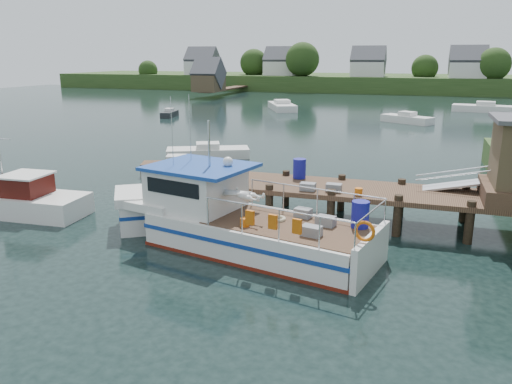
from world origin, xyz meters
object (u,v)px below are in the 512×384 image
(dock, at_px, (457,174))
(lobster_boat, at_px, (228,219))
(work_boat, at_px, (13,200))
(moored_b, at_px, (407,119))
(moored_e, at_px, (169,114))
(moored_rowboat, at_px, (177,168))
(moored_d, at_px, (282,106))
(moored_a, at_px, (208,152))
(moored_far, at_px, (485,108))

(dock, xyz_separation_m, lobster_boat, (-7.71, -4.12, -1.29))
(work_boat, bearing_deg, moored_b, 64.31)
(moored_e, bearing_deg, lobster_boat, -80.01)
(lobster_boat, height_order, moored_rowboat, lobster_boat)
(moored_b, xyz_separation_m, moored_d, (-15.46, 8.52, 0.04))
(dock, xyz_separation_m, work_boat, (-17.84, -3.54, -1.65))
(dock, bearing_deg, moored_e, 132.86)
(moored_a, bearing_deg, moored_e, 118.86)
(moored_far, xyz_separation_m, moored_e, (-34.08, -16.35, -0.12))
(moored_rowboat, bearing_deg, lobster_boat, -43.82)
(work_boat, height_order, moored_rowboat, work_boat)
(work_boat, bearing_deg, moored_d, 87.18)
(dock, bearing_deg, work_boat, -168.76)
(moored_far, height_order, moored_e, moored_far)
(work_boat, distance_m, moored_e, 35.51)
(moored_rowboat, distance_m, moored_b, 30.25)
(lobster_boat, xyz_separation_m, moored_d, (-10.54, 45.71, -0.48))
(moored_a, distance_m, moored_b, 25.69)
(moored_far, bearing_deg, moored_e, -161.54)
(moored_d, bearing_deg, moored_b, -24.48)
(moored_a, xyz_separation_m, moored_d, (-3.45, 31.23, 0.10))
(work_boat, height_order, moored_a, work_boat)
(moored_far, bearing_deg, moored_d, -175.05)
(dock, xyz_separation_m, moored_rowboat, (-14.46, 5.16, -1.82))
(lobster_boat, xyz_separation_m, moored_a, (-7.09, 14.48, -0.58))
(work_boat, relative_size, moored_d, 0.91)
(lobster_boat, xyz_separation_m, moored_far, (13.57, 50.89, -0.48))
(moored_a, relative_size, moored_e, 1.60)
(moored_b, relative_size, moored_e, 1.51)
(lobster_boat, height_order, moored_a, lobster_boat)
(dock, xyz_separation_m, moored_e, (-28.22, 30.41, -1.89))
(moored_far, distance_m, moored_a, 41.86)
(lobster_boat, xyz_separation_m, moored_rowboat, (-6.75, 9.28, -0.53))
(moored_e, bearing_deg, moored_far, 4.91)
(moored_rowboat, bearing_deg, moored_a, 103.87)
(moored_a, height_order, moored_b, moored_b)
(moored_rowboat, height_order, moored_b, moored_b)
(moored_a, height_order, moored_e, moored_a)
(moored_rowboat, xyz_separation_m, moored_b, (11.67, 27.91, 0.01))
(work_boat, relative_size, moored_a, 1.25)
(moored_rowboat, xyz_separation_m, moored_a, (-0.34, 5.20, -0.05))
(lobster_boat, height_order, moored_b, lobster_boat)
(lobster_boat, relative_size, moored_a, 1.91)
(moored_d, bearing_deg, moored_a, -79.32)
(dock, relative_size, moored_e, 4.66)
(dock, relative_size, moored_d, 2.14)
(lobster_boat, xyz_separation_m, work_boat, (-10.13, 0.58, -0.36))
(lobster_boat, height_order, moored_d, lobster_boat)
(moored_b, bearing_deg, dock, -88.68)
(moored_far, height_order, moored_b, moored_far)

